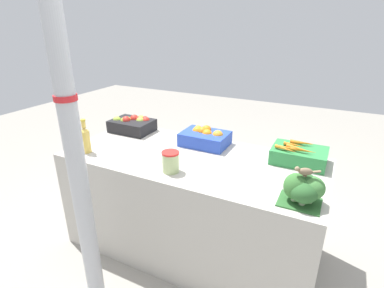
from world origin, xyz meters
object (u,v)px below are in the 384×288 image
at_px(sparrow_bird, 305,171).
at_px(carrot_crate, 299,155).
at_px(orange_crate, 205,137).
at_px(juice_bottle_ruby, 74,137).
at_px(apple_crate, 133,124).
at_px(pickle_jar, 171,162).
at_px(juice_bottle_golden, 86,139).
at_px(support_pole, 67,106).
at_px(broccoli_pile, 303,188).

bearing_deg(sparrow_bird, carrot_crate, -97.82).
height_order(orange_crate, juice_bottle_ruby, juice_bottle_ruby).
xyz_separation_m(apple_crate, pickle_jar, (0.70, -0.52, 0.00)).
height_order(apple_crate, juice_bottle_ruby, juice_bottle_ruby).
relative_size(juice_bottle_ruby, juice_bottle_golden, 0.94).
distance_m(support_pole, carrot_crate, 1.50).
xyz_separation_m(juice_bottle_golden, pickle_jar, (0.72, 0.01, -0.04)).
relative_size(broccoli_pile, sparrow_bird, 1.70).
bearing_deg(apple_crate, orange_crate, -0.04).
height_order(support_pole, juice_bottle_golden, support_pole).
distance_m(apple_crate, broccoli_pile, 1.60).
bearing_deg(juice_bottle_ruby, sparrow_bird, -0.08).
distance_m(pickle_jar, sparrow_bird, 0.82).
relative_size(apple_crate, juice_bottle_ruby, 1.48).
height_order(orange_crate, carrot_crate, carrot_crate).
bearing_deg(carrot_crate, apple_crate, 179.70).
xyz_separation_m(carrot_crate, sparrow_bird, (0.09, -0.53, 0.14)).
relative_size(apple_crate, broccoli_pile, 1.59).
relative_size(broccoli_pile, juice_bottle_golden, 0.88).
distance_m(juice_bottle_ruby, juice_bottle_golden, 0.11).
bearing_deg(apple_crate, juice_bottle_ruby, -104.11).
bearing_deg(orange_crate, carrot_crate, -0.56).
bearing_deg(orange_crate, apple_crate, 179.96).
relative_size(orange_crate, juice_bottle_ruby, 1.48).
distance_m(orange_crate, broccoli_pile, 0.96).
xyz_separation_m(broccoli_pile, sparrow_bird, (-0.01, -0.01, 0.11)).
bearing_deg(pickle_jar, juice_bottle_golden, -179.04).
xyz_separation_m(orange_crate, juice_bottle_golden, (-0.73, -0.53, 0.04)).
height_order(carrot_crate, sparrow_bird, sparrow_bird).
bearing_deg(support_pole, broccoli_pile, 22.73).
height_order(apple_crate, juice_bottle_golden, juice_bottle_golden).
xyz_separation_m(apple_crate, orange_crate, (0.71, -0.00, -0.00)).
height_order(broccoli_pile, pickle_jar, broccoli_pile).
xyz_separation_m(support_pole, pickle_jar, (0.31, 0.47, -0.44)).
xyz_separation_m(juice_bottle_ruby, juice_bottle_golden, (0.11, 0.00, 0.00)).
relative_size(orange_crate, pickle_jar, 2.61).
xyz_separation_m(pickle_jar, sparrow_bird, (0.81, -0.01, 0.13)).
distance_m(carrot_crate, juice_bottle_ruby, 1.64).
bearing_deg(orange_crate, juice_bottle_golden, -143.78).
bearing_deg(support_pole, juice_bottle_golden, 131.48).
height_order(support_pole, juice_bottle_ruby, support_pole).
xyz_separation_m(carrot_crate, pickle_jar, (-0.72, -0.51, 0.01)).
distance_m(support_pole, apple_crate, 1.15).
height_order(carrot_crate, broccoli_pile, broccoli_pile).
relative_size(juice_bottle_ruby, sparrow_bird, 1.83).
relative_size(apple_crate, sparrow_bird, 2.71).
bearing_deg(carrot_crate, orange_crate, 179.44).
xyz_separation_m(support_pole, sparrow_bird, (1.12, 0.46, -0.32)).
bearing_deg(pickle_jar, carrot_crate, 35.47).
bearing_deg(carrot_crate, broccoli_pile, -79.59).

